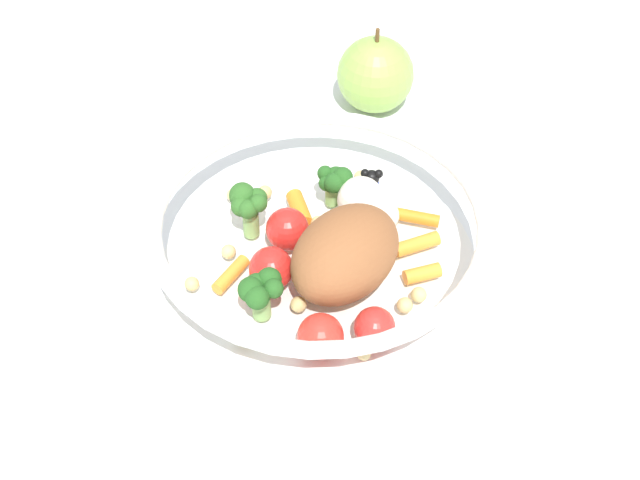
# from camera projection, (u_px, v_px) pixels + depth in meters

# --- Properties ---
(ground_plane) EXTENTS (2.40, 2.40, 0.00)m
(ground_plane) POSITION_uv_depth(u_px,v_px,m) (330.00, 263.00, 0.69)
(ground_plane) COLOR white
(food_container) EXTENTS (0.25, 0.25, 0.07)m
(food_container) POSITION_uv_depth(u_px,v_px,m) (325.00, 242.00, 0.66)
(food_container) COLOR white
(food_container) RESTS_ON ground_plane
(loose_apple) EXTENTS (0.07, 0.07, 0.08)m
(loose_apple) POSITION_uv_depth(u_px,v_px,m) (375.00, 75.00, 0.80)
(loose_apple) COLOR #8CB74C
(loose_apple) RESTS_ON ground_plane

